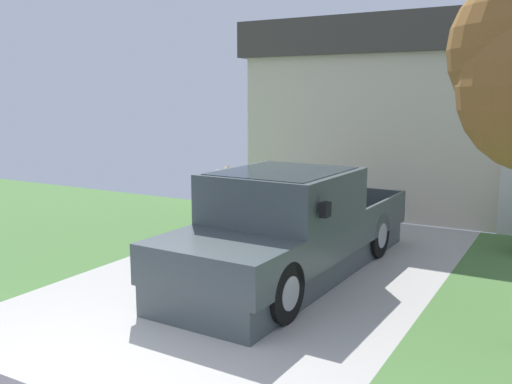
{
  "coord_description": "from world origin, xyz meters",
  "views": [
    {
      "loc": [
        4.2,
        -3.38,
        2.83
      ],
      "look_at": [
        -0.28,
        4.47,
        1.29
      ],
      "focal_mm": 39.43,
      "sensor_mm": 36.0,
      "label": 1
    }
  ],
  "objects": [
    {
      "name": "house_with_garage",
      "position": [
        2.3,
        12.53,
        2.35
      ],
      "size": [
        11.33,
        7.24,
        4.65
      ],
      "color": "beige",
      "rests_on": "ground"
    },
    {
      "name": "person_with_hat",
      "position": [
        -0.94,
        4.65,
        0.96
      ],
      "size": [
        0.47,
        0.46,
        1.69
      ],
      "rotation": [
        0.0,
        0.0,
        -0.37
      ],
      "color": "navy",
      "rests_on": "ground"
    },
    {
      "name": "pickup_truck",
      "position": [
        0.35,
        4.26,
        0.76
      ],
      "size": [
        2.09,
        5.65,
        1.72
      ],
      "rotation": [
        0.0,
        0.0,
        3.11
      ],
      "color": "#40494C",
      "rests_on": "ground"
    },
    {
      "name": "handbag",
      "position": [
        -0.72,
        4.35,
        0.15
      ],
      "size": [
        0.39,
        0.18,
        0.49
      ],
      "color": "brown",
      "rests_on": "ground"
    }
  ]
}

